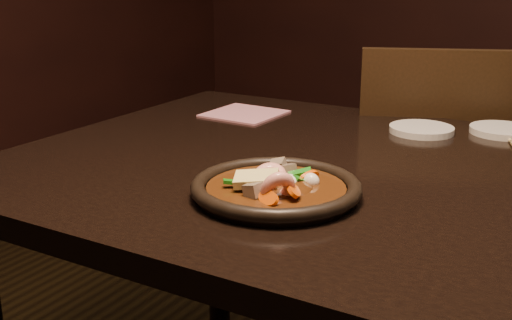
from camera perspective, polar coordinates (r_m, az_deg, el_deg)
The scene contains 7 objects.
table at distance 1.09m, azimuth 17.73°, elevation -6.06°, with size 1.60×0.90×0.75m.
chair at distance 1.72m, azimuth 15.47°, elevation -3.73°, with size 0.56×0.56×0.90m.
plate at distance 0.96m, azimuth 1.79°, elevation -2.57°, with size 0.26×0.26×0.03m.
stirfry at distance 0.96m, azimuth 1.74°, elevation -2.23°, with size 0.14×0.16×0.06m.
saucer_left at distance 1.37m, azimuth 14.50°, elevation 2.64°, with size 0.13×0.13×0.01m, color beige.
saucer_right at distance 1.42m, azimuth 21.05°, elevation 2.47°, with size 0.13×0.13×0.01m, color beige.
napkin at distance 1.49m, azimuth -1.03°, elevation 4.14°, with size 0.16×0.16×0.00m, color #B16D78.
Camera 1 is at (0.20, -0.99, 1.09)m, focal length 45.00 mm.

